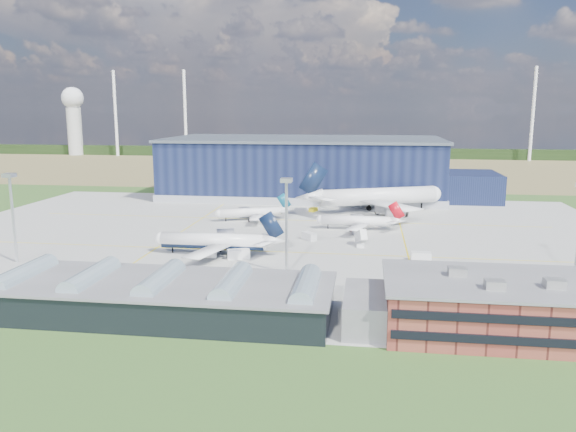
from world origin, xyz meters
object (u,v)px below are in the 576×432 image
at_px(gse_van_a, 239,254).
at_px(gse_tug_c, 313,210).
at_px(gse_tug_a, 287,282).
at_px(gse_van_b, 309,236).
at_px(airliner_regional, 250,208).
at_px(gse_cart_a, 356,232).
at_px(light_mast_center, 286,210).
at_px(airstair, 361,240).
at_px(airliner_widebody, 378,187).
at_px(gse_tug_b, 192,240).
at_px(airliner_red, 356,216).
at_px(gse_van_c, 421,257).
at_px(car_b, 288,282).
at_px(light_mast_west, 12,203).
at_px(hangar, 310,170).
at_px(ops_building, 516,306).
at_px(airliner_navy, 213,233).

distance_m(gse_van_a, gse_tug_c, 72.83).
distance_m(gse_tug_a, gse_van_b, 44.63).
relative_size(airliner_regional, gse_tug_c, 7.99).
height_order(gse_cart_a, gse_tug_c, gse_tug_c).
distance_m(light_mast_center, gse_cart_a, 49.90).
bearing_deg(gse_van_b, airstair, -56.96).
bearing_deg(airliner_widebody, airliner_regional, -176.06).
height_order(light_mast_center, airliner_widebody, light_mast_center).
distance_m(gse_van_a, gse_van_b, 29.02).
height_order(gse_tug_b, airstair, airstair).
xyz_separation_m(gse_tug_a, airstair, (15.73, 39.97, 0.92)).
distance_m(airliner_red, gse_tug_b, 53.60).
distance_m(gse_van_c, car_b, 39.75).
height_order(light_mast_west, gse_van_c, light_mast_west).
height_order(gse_tug_a, gse_van_b, gse_van_b).
bearing_deg(airliner_red, hangar, -71.24).
height_order(hangar, light_mast_center, hangar).
xyz_separation_m(airliner_red, gse_cart_a, (0.33, -6.97, -4.06)).
xyz_separation_m(light_mast_west, car_b, (71.73, -8.76, -14.85)).
bearing_deg(airliner_red, gse_cart_a, 94.27).
xyz_separation_m(airliner_red, car_b, (-13.59, -60.76, -4.17)).
distance_m(ops_building, gse_tug_a, 48.50).
distance_m(ops_building, gse_van_a, 72.56).
distance_m(airliner_navy, gse_tug_c, 71.45).
bearing_deg(car_b, gse_van_c, -45.22).
height_order(hangar, gse_tug_c, hangar).
xyz_separation_m(airliner_red, airliner_regional, (-37.29, 10.63, -0.21)).
bearing_deg(hangar, airliner_regional, -103.37).
xyz_separation_m(hangar, gse_van_a, (-7.22, -113.30, -10.35)).
distance_m(airliner_regional, airstair, 50.47).
bearing_deg(gse_tug_c, gse_tug_b, -94.09).
bearing_deg(car_b, airliner_widebody, -6.19).
height_order(airliner_widebody, gse_van_b, airliner_widebody).
bearing_deg(gse_van_a, hangar, -22.77).
bearing_deg(light_mast_west, gse_van_c, 8.77).
distance_m(hangar, gse_tug_c, 43.33).
bearing_deg(gse_tug_b, airliner_widebody, 74.76).
distance_m(gse_tug_c, airstair, 55.58).
relative_size(ops_building, gse_tug_b, 16.06).
bearing_deg(gse_cart_a, gse_tug_b, -176.15).
relative_size(airliner_widebody, gse_tug_b, 20.50).
height_order(airliner_regional, gse_tug_b, airliner_regional).
height_order(light_mast_center, airliner_regional, light_mast_center).
relative_size(airliner_widebody, gse_van_b, 11.73).
relative_size(gse_van_a, gse_tug_c, 1.66).
relative_size(gse_tug_b, gse_van_b, 0.57).
bearing_deg(gse_tug_b, hangar, 104.05).
bearing_deg(gse_tug_c, hangar, 122.10).
distance_m(gse_tug_a, gse_tug_c, 92.27).
distance_m(hangar, airliner_regional, 64.29).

